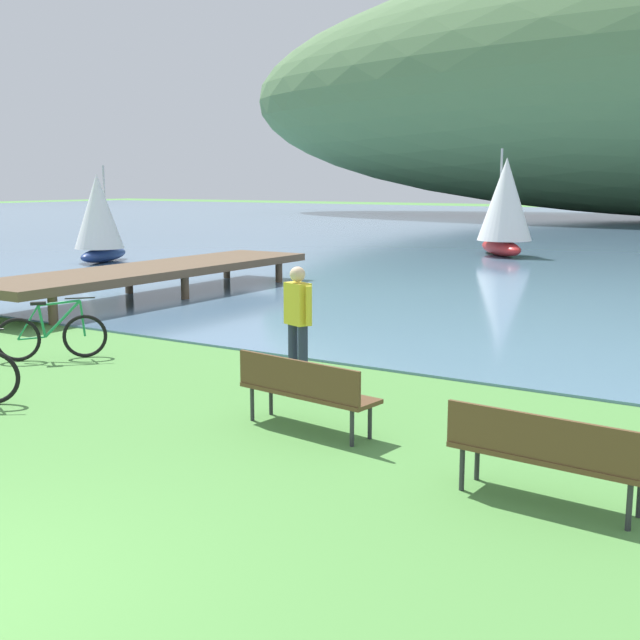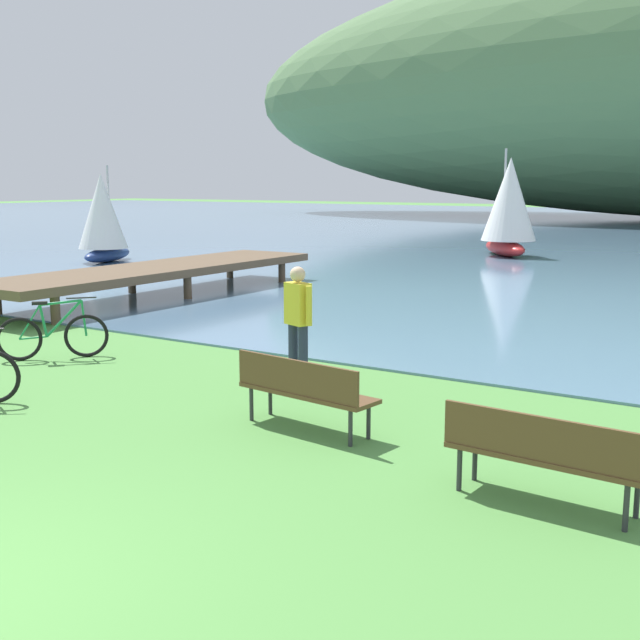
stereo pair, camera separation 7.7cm
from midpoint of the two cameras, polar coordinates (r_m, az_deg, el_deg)
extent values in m
cube|color=brown|center=(7.60, 16.05, -9.30)|extent=(1.83, 0.59, 0.05)
cube|color=brown|center=(7.34, 15.56, -8.11)|extent=(1.80, 0.15, 0.40)
cylinder|color=#2D2D33|center=(8.09, 11.24, -9.61)|extent=(0.05, 0.05, 0.45)
cylinder|color=#2D2D33|center=(7.62, 21.92, -11.38)|extent=(0.05, 0.05, 0.45)
cylinder|color=#2D2D33|center=(7.80, 10.18, -10.31)|extent=(0.05, 0.05, 0.45)
cylinder|color=#2D2D33|center=(7.32, 21.25, -12.23)|extent=(0.05, 0.05, 0.45)
cube|color=brown|center=(9.43, -0.65, -5.17)|extent=(1.85, 0.70, 0.05)
cube|color=brown|center=(9.22, -1.50, -4.08)|extent=(1.79, 0.26, 0.40)
cylinder|color=#2D2D33|center=(10.10, -3.34, -5.49)|extent=(0.05, 0.05, 0.45)
cylinder|color=#2D2D33|center=(9.16, 3.72, -7.10)|extent=(0.05, 0.05, 0.45)
cylinder|color=#2D2D33|center=(9.87, -4.68, -5.87)|extent=(0.05, 0.05, 0.45)
cylinder|color=#2D2D33|center=(8.91, 2.43, -7.59)|extent=(0.05, 0.05, 0.45)
torus|color=black|center=(13.87, -16.13, -1.09)|extent=(0.52, 0.58, 0.72)
torus|color=black|center=(13.91, -20.46, -1.29)|extent=(0.52, 0.58, 0.72)
cylinder|color=#1E8C4C|center=(13.82, -17.59, 0.11)|extent=(0.43, 0.49, 0.61)
cylinder|color=#1E8C4C|center=(13.78, -17.81, 1.19)|extent=(0.46, 0.52, 0.09)
cylinder|color=#1E8C4C|center=(13.84, -18.94, -0.06)|extent=(0.11, 0.12, 0.54)
cylinder|color=#1E8C4C|center=(13.89, -19.59, -1.21)|extent=(0.30, 0.34, 0.05)
cylinder|color=#1E8C4C|center=(13.85, -19.81, -0.14)|extent=(0.26, 0.30, 0.56)
cylinder|color=#1E8C4C|center=(13.81, -16.30, 0.13)|extent=(0.08, 0.09, 0.60)
cube|color=black|center=(13.79, -19.17, 1.14)|extent=(0.23, 0.25, 0.05)
cylinder|color=black|center=(13.76, -16.47, 1.52)|extent=(0.33, 0.38, 0.02)
cylinder|color=#282D47|center=(11.60, -1.73, -2.38)|extent=(0.14, 0.14, 0.88)
cylinder|color=#282D47|center=(11.41, -1.02, -2.58)|extent=(0.14, 0.14, 0.88)
cube|color=yellow|center=(11.37, -1.39, 1.17)|extent=(0.43, 0.33, 0.60)
sphere|color=beige|center=(11.32, -1.40, 3.27)|extent=(0.22, 0.22, 0.22)
cylinder|color=yellow|center=(11.58, -2.16, 1.32)|extent=(0.09, 0.09, 0.56)
cylinder|color=yellow|center=(11.17, -0.60, 1.01)|extent=(0.09, 0.09, 0.56)
ellipsoid|color=#B22323|center=(32.23, 13.08, 5.03)|extent=(2.99, 3.34, 0.61)
cylinder|color=#B2B2B2|center=(32.39, 13.06, 8.71)|extent=(0.09, 0.09, 3.51)
cone|color=white|center=(31.82, 13.41, 8.36)|extent=(2.93, 2.93, 3.16)
ellipsoid|color=navy|center=(29.97, -14.79, 4.52)|extent=(1.71, 3.03, 0.51)
cylinder|color=#B2B2B2|center=(30.07, -14.73, 7.81)|extent=(0.07, 0.07, 2.92)
cone|color=white|center=(29.63, -15.18, 7.49)|extent=(2.19, 2.19, 2.63)
cube|color=brown|center=(20.60, -11.31, 3.52)|extent=(2.40, 10.00, 0.20)
cylinder|color=brown|center=(17.26, -18.19, 0.69)|extent=(0.20, 0.20, 0.60)
cylinder|color=brown|center=(21.32, -13.14, 2.58)|extent=(0.20, 0.20, 0.60)
cylinder|color=brown|center=(19.99, -9.29, 2.24)|extent=(0.20, 0.20, 0.60)
cylinder|color=brown|center=(24.25, -6.35, 3.62)|extent=(0.20, 0.20, 0.60)
cylinder|color=brown|center=(23.09, -2.64, 3.36)|extent=(0.20, 0.20, 0.60)
camera|label=1|loc=(0.04, -89.80, 0.03)|focal=44.97mm
camera|label=2|loc=(0.04, 90.20, -0.03)|focal=44.97mm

